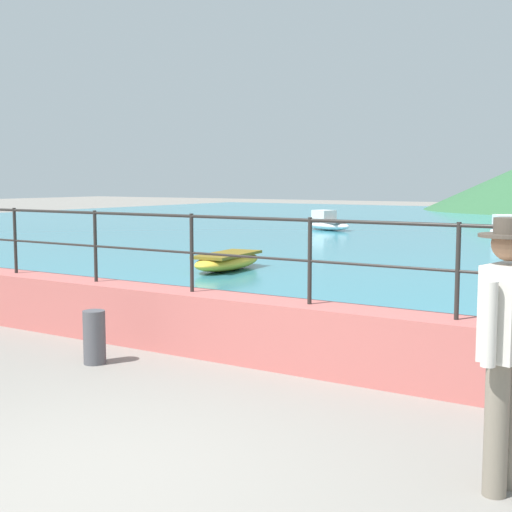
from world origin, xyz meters
name	(u,v)px	position (x,y,z in m)	size (l,w,h in m)	color
ground_plane	(81,477)	(0.00, 0.00, 0.00)	(120.00, 120.00, 0.00)	gray
promenade_wall	(309,337)	(0.00, 3.20, 0.35)	(20.00, 0.56, 0.70)	#BC605B
railing	(310,245)	(0.00, 3.20, 1.31)	(18.44, 0.04, 0.90)	#282623
person_walking	(506,341)	(2.42, 1.30, 0.98)	(0.38, 0.56, 1.75)	slate
bollard	(94,337)	(-2.08, 2.18, 0.29)	(0.24, 0.24, 0.58)	#4C4C51
boat_2	(327,223)	(-9.02, 21.37, 0.33)	(2.47, 1.78, 0.76)	white
boat_3	(506,230)	(-2.27, 21.20, 0.33)	(1.89, 2.45, 0.76)	white
boat_4	(227,261)	(-5.24, 9.21, 0.26)	(1.14, 2.38, 0.36)	gold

